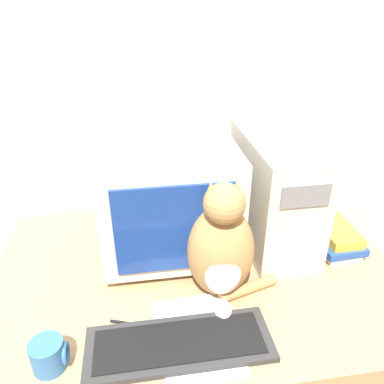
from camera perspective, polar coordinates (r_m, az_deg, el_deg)
The scene contains 10 objects.
wall_back at distance 1.51m, azimuth -2.53°, elevation 16.29°, with size 7.00×0.05×2.50m.
desk at distance 1.55m, azimuth 0.55°, elevation -22.34°, with size 1.35×0.88×0.73m.
crt_monitor at distance 1.30m, azimuth -3.71°, elevation -0.49°, with size 0.45×0.45×0.40m.
computer_tower at distance 1.37m, azimuth 12.36°, elevation 0.15°, with size 0.22×0.48×0.40m.
keyboard at distance 1.07m, azimuth -1.93°, elevation -22.14°, with size 0.49×0.18×0.02m.
cat at distance 1.11m, azimuth 4.53°, elevation -8.58°, with size 0.30×0.24×0.40m.
book_stack at distance 1.46m, azimuth 20.94°, elevation -6.61°, with size 0.16×0.21×0.08m.
pen at distance 1.13m, azimuth -8.88°, elevation -19.27°, with size 0.13×0.05×0.01m.
paper_sheet at distance 1.10m, azimuth 0.62°, elevation -21.12°, with size 0.23×0.31×0.00m.
mug at distance 1.07m, azimuth -20.95°, elevation -22.19°, with size 0.09×0.08×0.08m.
Camera 1 is at (-0.16, -0.53, 1.57)m, focal length 35.00 mm.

